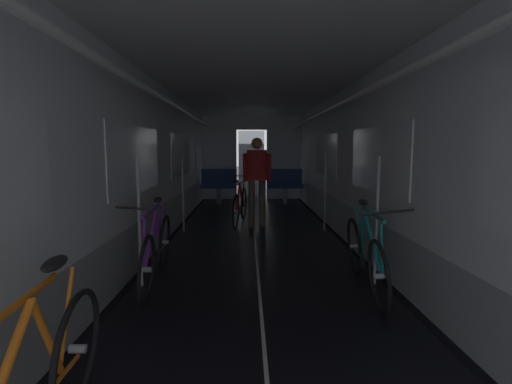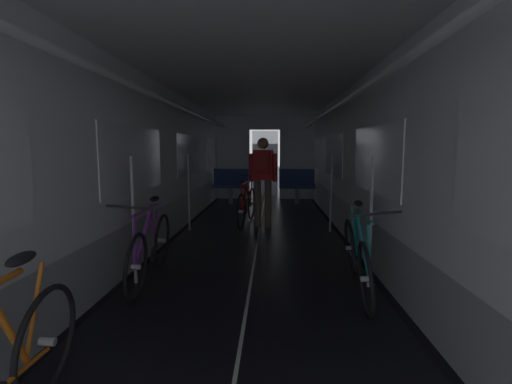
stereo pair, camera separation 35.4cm
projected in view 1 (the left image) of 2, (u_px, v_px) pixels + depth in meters
name	position (u px, v px, depth m)	size (l,w,h in m)	color
train_car_shell	(256.00, 133.00, 5.22)	(3.14, 12.34, 2.57)	black
bench_seat_far_left	(219.00, 183.00, 9.77)	(0.98, 0.51, 0.95)	gray
bench_seat_far_right	(285.00, 183.00, 9.81)	(0.98, 0.51, 0.95)	gray
bicycle_purple	(156.00, 249.00, 3.92)	(0.44, 1.69, 0.95)	black
bicycle_teal	(365.00, 254.00, 3.75)	(0.44, 1.69, 0.95)	black
person_cyclist_aisle	(257.00, 174.00, 6.72)	(0.55, 0.40, 1.69)	brown
bicycle_red_in_aisle	(240.00, 205.00, 7.05)	(0.44, 1.68, 0.94)	black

